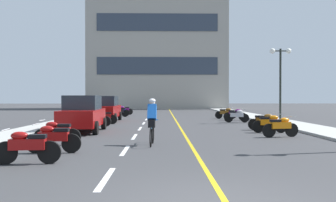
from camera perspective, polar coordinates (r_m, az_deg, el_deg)
The scene contains 35 objects.
ground_plane at distance 26.65m, azimuth 0.70°, elevation -3.11°, with size 140.00×140.00×0.00m, color #38383A.
curb_left at distance 30.31m, azimuth -13.22°, elevation -2.56°, with size 2.40×72.00×0.12m, color #A8A8A3.
curb_right at distance 30.69m, azimuth 14.11°, elevation -2.53°, with size 2.40×72.00×0.12m, color #A8A8A3.
lane_dash_0 at distance 7.87m, azimuth -9.95°, elevation -12.14°, with size 0.14×2.20×0.01m, color silver.
lane_dash_1 at distance 11.77m, azimuth -6.90°, elevation -7.87°, with size 0.14×2.20×0.01m, color silver.
lane_dash_2 at distance 15.72m, azimuth -5.41°, elevation -5.72°, with size 0.14×2.20×0.01m, color silver.
lane_dash_3 at distance 19.69m, azimuth -4.52°, elevation -4.43°, with size 0.14×2.20×0.01m, color silver.
lane_dash_4 at distance 23.67m, azimuth -3.93°, elevation -3.58°, with size 0.14×2.20×0.01m, color silver.
lane_dash_5 at distance 27.66m, azimuth -3.51°, elevation -2.97°, with size 0.14×2.20×0.01m, color silver.
lane_dash_6 at distance 31.65m, azimuth -3.20°, elevation -2.52°, with size 0.14×2.20×0.01m, color silver.
lane_dash_7 at distance 35.64m, azimuth -2.95°, elevation -2.16°, with size 0.14×2.20×0.01m, color silver.
lane_dash_8 at distance 39.63m, azimuth -2.76°, elevation -1.88°, with size 0.14×2.20×0.01m, color silver.
lane_dash_9 at distance 43.63m, azimuth -2.60°, elevation -1.65°, with size 0.14×2.20×0.01m, color silver.
lane_dash_10 at distance 47.63m, azimuth -2.47°, elevation -1.46°, with size 0.14×2.20×0.01m, color silver.
lane_dash_11 at distance 51.62m, azimuth -2.36°, elevation -1.30°, with size 0.14×2.20×0.01m, color silver.
centre_line_yellow at distance 29.65m, azimuth 1.01°, elevation -2.73°, with size 0.12×66.00×0.01m, color gold.
office_building at distance 54.88m, azimuth -1.68°, elevation 9.63°, with size 20.47×7.36×20.65m.
street_lamp_mid at distance 25.40m, azimuth 17.60°, elevation 5.14°, with size 1.46×0.36×4.94m.
parked_car_near at distance 18.22m, azimuth -13.52°, elevation -1.98°, with size 2.01×4.24×1.82m.
parked_car_mid at distance 26.01m, azimuth -9.98°, elevation -1.20°, with size 1.95×4.22×1.82m.
motorcycle_0 at distance 9.96m, azimuth -21.70°, elevation -6.74°, with size 1.70×0.60×0.92m.
motorcycle_1 at distance 11.64m, azimuth -17.96°, elevation -5.65°, with size 1.70×0.60×0.92m.
motorcycle_2 at distance 13.50m, azimuth -17.40°, elevation -4.79°, with size 1.70×0.60×0.92m.
motorcycle_3 at distance 16.18m, azimuth 17.65°, elevation -3.89°, with size 1.68×0.66×0.92m.
motorcycle_4 at distance 18.03m, azimuth 16.03°, elevation -3.43°, with size 1.70×0.60×0.92m.
motorcycle_5 at distance 19.43m, azimuth 15.24°, elevation -3.13°, with size 1.70×0.60×0.92m.
motorcycle_6 at distance 21.69m, azimuth -11.27°, elevation -2.73°, with size 1.68×0.66×0.92m.
motorcycle_7 at distance 23.15m, azimuth -10.29°, elevation -2.52°, with size 1.70×0.60×0.92m.
motorcycle_8 at distance 24.83m, azimuth 11.00°, elevation -2.31°, with size 1.70×0.60×0.92m.
motorcycle_9 at distance 26.79m, azimuth 10.74°, elevation -2.09°, with size 1.68×0.67×0.92m.
motorcycle_10 at distance 28.84m, azimuth 9.27°, elevation -1.90°, with size 1.67×0.69×0.92m.
motorcycle_11 at distance 31.51m, azimuth -7.94°, elevation -1.68°, with size 1.70×0.60×0.92m.
motorcycle_12 at distance 32.92m, azimuth -7.68°, elevation -1.58°, with size 1.70×0.60×0.92m.
motorcycle_13 at distance 35.04m, azimuth -7.06°, elevation -1.45°, with size 1.65×0.77×0.92m.
cyclist_rider at distance 12.93m, azimuth -2.59°, elevation -3.16°, with size 0.42×1.77×1.71m.
Camera 1 is at (-0.81, -5.58, 1.74)m, focal length 37.96 mm.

